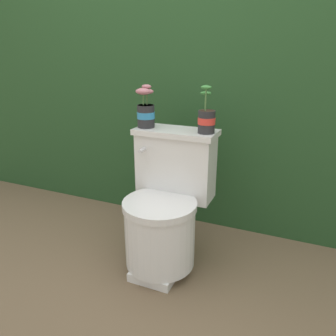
% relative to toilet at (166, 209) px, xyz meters
% --- Properties ---
extents(ground_plane, '(12.00, 12.00, 0.00)m').
position_rel_toilet_xyz_m(ground_plane, '(-0.07, -0.09, -0.33)').
color(ground_plane, brown).
extents(hedge_backdrop, '(4.22, 0.73, 1.62)m').
position_rel_toilet_xyz_m(hedge_backdrop, '(-0.07, 0.89, 0.48)').
color(hedge_backdrop, '#234723').
rests_on(hedge_backdrop, ground).
extents(toilet, '(0.44, 0.51, 0.74)m').
position_rel_toilet_xyz_m(toilet, '(0.00, 0.00, 0.00)').
color(toilet, silver).
rests_on(toilet, ground).
extents(potted_plant_left, '(0.10, 0.10, 0.23)m').
position_rel_toilet_xyz_m(potted_plant_left, '(-0.17, 0.13, 0.50)').
color(potted_plant_left, '#262628').
rests_on(potted_plant_left, toilet).
extents(potted_plant_midleft, '(0.09, 0.10, 0.24)m').
position_rel_toilet_xyz_m(potted_plant_midleft, '(0.17, 0.13, 0.48)').
color(potted_plant_midleft, '#262628').
rests_on(potted_plant_midleft, toilet).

